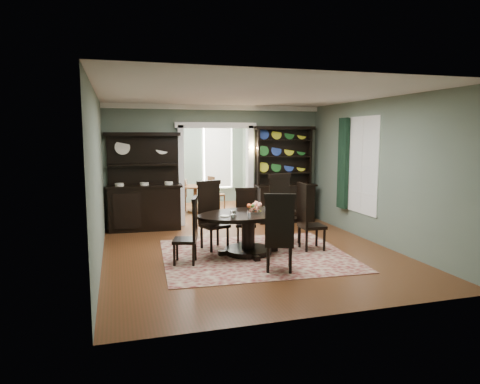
# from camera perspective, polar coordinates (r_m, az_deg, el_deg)

# --- Properties ---
(room) EXTENTS (5.51, 6.01, 3.01)m
(room) POSITION_cam_1_polar(r_m,az_deg,el_deg) (8.07, 1.48, 2.77)
(room) COLOR #5C2D18
(room) RESTS_ON ground
(parlor) EXTENTS (3.51, 3.50, 3.01)m
(parlor) POSITION_cam_1_polar(r_m,az_deg,el_deg) (13.39, -5.67, 4.39)
(parlor) COLOR #5C2D18
(parlor) RESTS_ON ground
(doorway_trim) EXTENTS (2.08, 0.25, 2.57)m
(doorway_trim) POSITION_cam_1_polar(r_m,az_deg,el_deg) (10.91, -3.24, 4.23)
(doorway_trim) COLOR white
(doorway_trim) RESTS_ON floor
(right_window) EXTENTS (0.15, 1.47, 2.12)m
(right_window) POSITION_cam_1_polar(r_m,az_deg,el_deg) (9.99, 14.81, 3.58)
(right_window) COLOR white
(right_window) RESTS_ON wall_right
(wall_sconce) EXTENTS (0.27, 0.21, 0.21)m
(wall_sconce) POSITION_cam_1_polar(r_m,az_deg,el_deg) (11.00, 1.78, 5.68)
(wall_sconce) COLOR #C98A35
(wall_sconce) RESTS_ON back_wall_right
(rug) EXTENTS (3.60, 3.19, 0.01)m
(rug) POSITION_cam_1_polar(r_m,az_deg,el_deg) (8.17, 2.06, -8.38)
(rug) COLOR maroon
(rug) RESTS_ON floor
(dining_table) EXTENTS (2.22, 2.18, 0.79)m
(dining_table) POSITION_cam_1_polar(r_m,az_deg,el_deg) (8.15, 1.10, -4.47)
(dining_table) COLOR black
(dining_table) RESTS_ON rug
(centerpiece) EXTENTS (1.32, 0.85, 0.22)m
(centerpiece) POSITION_cam_1_polar(r_m,az_deg,el_deg) (8.03, 1.94, -2.44)
(centerpiece) COLOR silver
(centerpiece) RESTS_ON dining_table
(chair_far_left) EXTENTS (0.63, 0.61, 1.36)m
(chair_far_left) POSITION_cam_1_polar(r_m,az_deg,el_deg) (8.53, -3.84, -2.82)
(chair_far_left) COLOR black
(chair_far_left) RESTS_ON rug
(chair_far_mid) EXTENTS (0.52, 0.51, 1.16)m
(chair_far_mid) POSITION_cam_1_polar(r_m,az_deg,el_deg) (8.95, 0.76, -2.99)
(chair_far_mid) COLOR black
(chair_far_mid) RESTS_ON rug
(chair_far_right) EXTENTS (0.65, 0.64, 1.45)m
(chair_far_right) POSITION_cam_1_polar(r_m,az_deg,el_deg) (9.05, 5.64, -1.94)
(chair_far_right) COLOR black
(chair_far_right) RESTS_ON rug
(chair_end_left) EXTENTS (0.52, 0.54, 1.19)m
(chair_end_left) POSITION_cam_1_polar(r_m,az_deg,el_deg) (7.55, -6.63, -4.94)
(chair_end_left) COLOR black
(chair_end_left) RESTS_ON rug
(chair_end_right) EXTENTS (0.49, 0.51, 1.33)m
(chair_end_right) POSITION_cam_1_polar(r_m,az_deg,el_deg) (8.48, 8.91, -3.07)
(chair_end_right) COLOR black
(chair_end_right) RESTS_ON rug
(chair_near) EXTENTS (0.63, 0.61, 1.33)m
(chair_near) POSITION_cam_1_polar(r_m,az_deg,el_deg) (7.04, 5.30, -5.21)
(chair_near) COLOR black
(chair_near) RESTS_ON rug
(sideboard) EXTENTS (1.79, 0.71, 2.32)m
(sideboard) POSITION_cam_1_polar(r_m,az_deg,el_deg) (10.46, -12.62, -0.53)
(sideboard) COLOR black
(sideboard) RESTS_ON floor
(welsh_dresser) EXTENTS (1.61, 0.64, 2.48)m
(welsh_dresser) POSITION_cam_1_polar(r_m,az_deg,el_deg) (11.25, 5.91, 0.62)
(welsh_dresser) COLOR black
(welsh_dresser) RESTS_ON floor
(parlor_table) EXTENTS (0.85, 0.85, 0.78)m
(parlor_table) POSITION_cam_1_polar(r_m,az_deg,el_deg) (12.60, -5.99, -0.41)
(parlor_table) COLOR #5A2D19
(parlor_table) RESTS_ON parlor_floor
(parlor_chair_left) EXTENTS (0.44, 0.43, 0.96)m
(parlor_chair_left) POSITION_cam_1_polar(r_m,az_deg,el_deg) (12.73, -7.71, -0.35)
(parlor_chair_left) COLOR #5A2D19
(parlor_chair_left) RESTS_ON parlor_floor
(parlor_chair_right) EXTENTS (0.49, 0.48, 1.06)m
(parlor_chair_right) POSITION_cam_1_polar(r_m,az_deg,el_deg) (12.62, -3.35, -0.10)
(parlor_chair_right) COLOR #5A2D19
(parlor_chair_right) RESTS_ON parlor_floor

